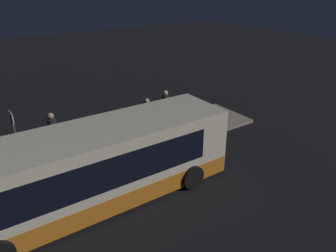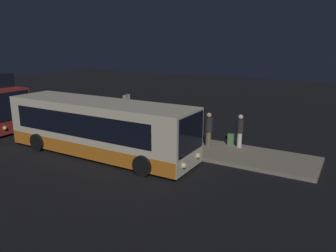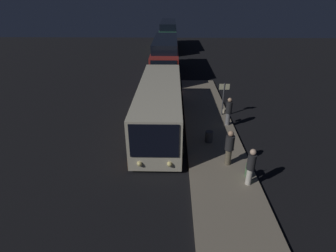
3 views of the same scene
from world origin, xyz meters
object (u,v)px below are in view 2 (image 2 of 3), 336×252
object	(u,v)px
bus_lead	(99,128)
passenger_waiting	(209,128)
trash_bin	(167,137)
passenger_with_bags	(148,116)
sign_post	(127,107)
passenger_boarding	(240,129)
suitcase	(231,139)

from	to	relation	value
bus_lead	passenger_waiting	bearing A→B (deg)	38.05
trash_bin	passenger_with_bags	bearing A→B (deg)	147.08
passenger_waiting	sign_post	distance (m)	6.09
trash_bin	passenger_boarding	bearing A→B (deg)	19.32
bus_lead	trash_bin	size ratio (longest dim) A/B	16.38
bus_lead	trash_bin	bearing A→B (deg)	50.74
passenger_boarding	passenger_waiting	size ratio (longest dim) A/B	0.97
passenger_boarding	suitcase	xyz separation A→B (m)	(-0.51, 0.10, -0.66)
passenger_boarding	suitcase	size ratio (longest dim) A/B	2.02
bus_lead	trash_bin	xyz separation A→B (m)	(2.38, 2.91, -0.89)
suitcase	passenger_waiting	bearing A→B (deg)	-144.16
passenger_boarding	passenger_with_bags	world-z (taller)	passenger_with_bags
passenger_with_bags	passenger_waiting	bearing A→B (deg)	-146.89
bus_lead	suitcase	bearing A→B (deg)	37.65
sign_post	trash_bin	world-z (taller)	sign_post
passenger_waiting	sign_post	size ratio (longest dim) A/B	0.81
suitcase	sign_post	bearing A→B (deg)	-179.63
suitcase	sign_post	world-z (taller)	sign_post
passenger_boarding	sign_post	distance (m)	7.58
passenger_boarding	sign_post	bearing A→B (deg)	-132.83
passenger_with_bags	passenger_boarding	bearing A→B (deg)	-138.33
passenger_waiting	passenger_with_bags	world-z (taller)	passenger_waiting
bus_lead	sign_post	bearing A→B (deg)	108.60
passenger_waiting	suitcase	size ratio (longest dim) A/B	2.07
passenger_boarding	bus_lead	bearing A→B (deg)	-97.79
passenger_with_bags	sign_post	size ratio (longest dim) A/B	0.80
passenger_with_bags	suitcase	distance (m)	5.54
sign_post	trash_bin	bearing A→B (deg)	-19.71
passenger_with_bags	trash_bin	size ratio (longest dim) A/B	2.83
bus_lead	suitcase	distance (m)	7.15
suitcase	trash_bin	xyz separation A→B (m)	(-3.23, -1.42, -0.00)
passenger_waiting	passenger_with_bags	distance (m)	4.54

